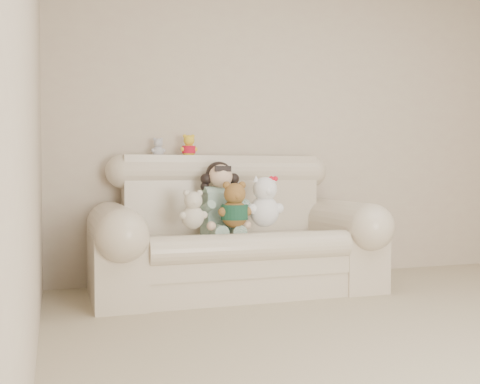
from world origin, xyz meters
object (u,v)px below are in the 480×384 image
Objects in this scene: seated_child at (220,198)px; cream_teddy at (193,206)px; sofa at (236,223)px; brown_teddy at (234,200)px; white_cat at (264,196)px.

seated_child is 0.35m from cream_teddy.
sofa is 0.25m from brown_teddy.
sofa reaches higher than seated_child.
cream_teddy is at bearing -158.61° from sofa.
sofa is 5.43× the size of brown_teddy.
sofa reaches higher than white_cat.
seated_child is 0.24m from brown_teddy.
seated_child is at bearing 122.14° from brown_teddy.
cream_teddy is (-0.36, -0.14, 0.14)m from sofa.
seated_child is 1.46× the size of brown_teddy.
cream_teddy is (-0.30, 0.02, -0.03)m from brown_teddy.
sofa is 0.41m from cream_teddy.
seated_child is (-0.10, 0.08, 0.19)m from sofa.
seated_child is at bearing 140.24° from sofa.
brown_teddy is 0.88× the size of white_cat.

